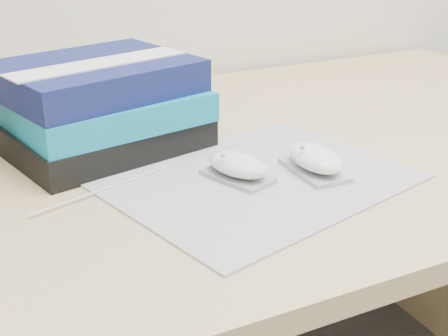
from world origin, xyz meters
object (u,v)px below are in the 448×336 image
mouse_rear (238,167)px  book_stack (101,106)px  mouse_front (315,160)px  desk (191,264)px

mouse_rear → book_stack: size_ratio=0.34×
mouse_rear → mouse_front: mouse_front is taller
mouse_rear → mouse_front: (0.10, -0.03, 0.00)m
desk → mouse_front: 0.35m
mouse_front → book_stack: book_stack is taller
mouse_front → desk: bearing=114.2°
desk → mouse_rear: 0.31m
desk → book_stack: book_stack is taller
desk → mouse_front: bearing=-65.8°
desk → mouse_rear: mouse_rear is taller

